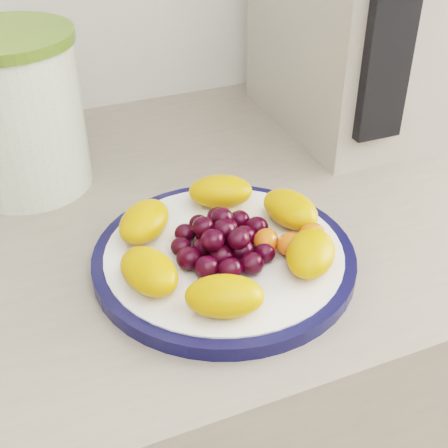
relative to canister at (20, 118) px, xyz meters
name	(u,v)px	position (x,y,z in m)	size (l,w,h in m)	color
counter	(213,434)	(0.19, -0.11, -0.54)	(3.50, 0.60, 0.90)	gray
cabinet_face	(214,446)	(0.19, -0.11, -0.57)	(3.48, 0.58, 0.84)	#906953
plate_rim	(224,259)	(0.15, -0.24, -0.08)	(0.26, 0.26, 0.01)	#0D0F37
plate_face	(224,258)	(0.15, -0.24, -0.08)	(0.24, 0.24, 0.02)	white
canister	(20,118)	(0.00, 0.00, 0.00)	(0.14, 0.14, 0.17)	#3B660E
canister_lid	(3,37)	(0.00, 0.00, 0.09)	(0.15, 0.15, 0.01)	#516D25
appliance_panel	(390,32)	(0.40, -0.13, 0.09)	(0.06, 0.02, 0.25)	black
fruit_plate	(229,239)	(0.16, -0.24, -0.05)	(0.23, 0.23, 0.04)	orange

